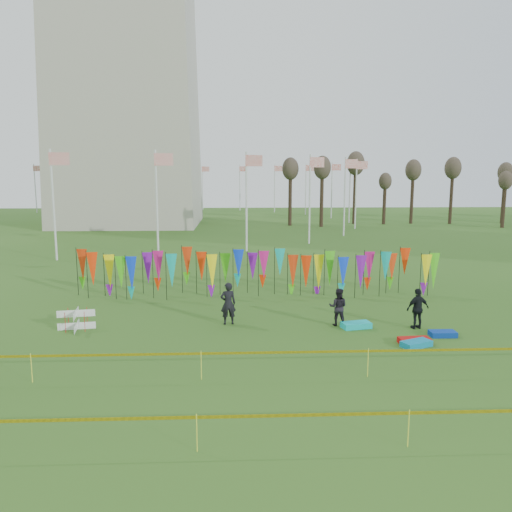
{
  "coord_description": "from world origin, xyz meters",
  "views": [
    {
      "loc": [
        -0.97,
        -16.58,
        6.12
      ],
      "look_at": [
        0.01,
        6.0,
        2.47
      ],
      "focal_mm": 35.0,
      "sensor_mm": 36.0,
      "label": 1
    }
  ],
  "objects_px": {
    "person_right": "(418,309)",
    "kite_bag_turquoise": "(356,325)",
    "box_kite": "(76,320)",
    "person_mid": "(338,307)",
    "kite_bag_red": "(414,341)",
    "kite_bag_teal": "(416,344)",
    "kite_bag_blue": "(443,334)",
    "person_left": "(228,303)"
  },
  "relations": [
    {
      "from": "person_mid",
      "to": "kite_bag_turquoise",
      "type": "distance_m",
      "value": 1.02
    },
    {
      "from": "kite_bag_blue",
      "to": "person_right",
      "type": "bearing_deg",
      "value": 121.71
    },
    {
      "from": "person_mid",
      "to": "person_left",
      "type": "bearing_deg",
      "value": 12.06
    },
    {
      "from": "box_kite",
      "to": "kite_bag_turquoise",
      "type": "bearing_deg",
      "value": -1.17
    },
    {
      "from": "person_mid",
      "to": "kite_bag_red",
      "type": "bearing_deg",
      "value": 151.61
    },
    {
      "from": "kite_bag_blue",
      "to": "kite_bag_red",
      "type": "distance_m",
      "value": 1.59
    },
    {
      "from": "person_left",
      "to": "kite_bag_red",
      "type": "height_order",
      "value": "person_left"
    },
    {
      "from": "kite_bag_turquoise",
      "to": "kite_bag_blue",
      "type": "distance_m",
      "value": 3.3
    },
    {
      "from": "person_right",
      "to": "kite_bag_red",
      "type": "relative_size",
      "value": 1.45
    },
    {
      "from": "kite_bag_red",
      "to": "kite_bag_teal",
      "type": "bearing_deg",
      "value": -98.4
    },
    {
      "from": "box_kite",
      "to": "kite_bag_turquoise",
      "type": "distance_m",
      "value": 11.28
    },
    {
      "from": "kite_bag_turquoise",
      "to": "kite_bag_teal",
      "type": "bearing_deg",
      "value": -54.79
    },
    {
      "from": "box_kite",
      "to": "kite_bag_blue",
      "type": "relative_size",
      "value": 0.84
    },
    {
      "from": "kite_bag_blue",
      "to": "kite_bag_red",
      "type": "height_order",
      "value": "kite_bag_red"
    },
    {
      "from": "kite_bag_teal",
      "to": "person_left",
      "type": "bearing_deg",
      "value": 155.84
    },
    {
      "from": "kite_bag_teal",
      "to": "person_mid",
      "type": "bearing_deg",
      "value": 130.56
    },
    {
      "from": "kite_bag_red",
      "to": "person_right",
      "type": "bearing_deg",
      "value": 67.32
    },
    {
      "from": "person_left",
      "to": "person_right",
      "type": "distance_m",
      "value": 7.69
    },
    {
      "from": "kite_bag_red",
      "to": "box_kite",
      "type": "bearing_deg",
      "value": 170.29
    },
    {
      "from": "person_left",
      "to": "person_mid",
      "type": "height_order",
      "value": "person_left"
    },
    {
      "from": "person_left",
      "to": "person_right",
      "type": "relative_size",
      "value": 1.07
    },
    {
      "from": "person_left",
      "to": "kite_bag_red",
      "type": "relative_size",
      "value": 1.55
    },
    {
      "from": "box_kite",
      "to": "kite_bag_blue",
      "type": "xyz_separation_m",
      "value": [
        14.34,
        -1.44,
        -0.31
      ]
    },
    {
      "from": "box_kite",
      "to": "person_right",
      "type": "height_order",
      "value": "person_right"
    },
    {
      "from": "person_right",
      "to": "kite_bag_turquoise",
      "type": "xyz_separation_m",
      "value": [
        -2.44,
        0.19,
        -0.71
      ]
    },
    {
      "from": "kite_bag_turquoise",
      "to": "kite_bag_red",
      "type": "relative_size",
      "value": 1.02
    },
    {
      "from": "person_right",
      "to": "person_mid",
      "type": "bearing_deg",
      "value": -23.16
    },
    {
      "from": "kite_bag_turquoise",
      "to": "kite_bag_blue",
      "type": "bearing_deg",
      "value": -21.55
    },
    {
      "from": "person_mid",
      "to": "kite_bag_teal",
      "type": "bearing_deg",
      "value": 147.23
    },
    {
      "from": "person_right",
      "to": "kite_bag_turquoise",
      "type": "height_order",
      "value": "person_right"
    },
    {
      "from": "person_mid",
      "to": "kite_bag_red",
      "type": "height_order",
      "value": "person_mid"
    },
    {
      "from": "kite_bag_turquoise",
      "to": "kite_bag_blue",
      "type": "relative_size",
      "value": 1.18
    },
    {
      "from": "person_mid",
      "to": "kite_bag_red",
      "type": "xyz_separation_m",
      "value": [
        2.36,
        -2.37,
        -0.68
      ]
    },
    {
      "from": "box_kite",
      "to": "person_left",
      "type": "xyz_separation_m",
      "value": [
        6.07,
        0.51,
        0.47
      ]
    },
    {
      "from": "box_kite",
      "to": "person_mid",
      "type": "relative_size",
      "value": 0.53
    },
    {
      "from": "kite_bag_blue",
      "to": "person_left",
      "type": "bearing_deg",
      "value": 166.68
    },
    {
      "from": "box_kite",
      "to": "person_left",
      "type": "height_order",
      "value": "person_left"
    },
    {
      "from": "person_right",
      "to": "kite_bag_teal",
      "type": "distance_m",
      "value": 2.39
    },
    {
      "from": "person_left",
      "to": "kite_bag_blue",
      "type": "bearing_deg",
      "value": 157.72
    },
    {
      "from": "person_left",
      "to": "kite_bag_turquoise",
      "type": "xyz_separation_m",
      "value": [
        5.2,
        -0.74,
        -0.77
      ]
    },
    {
      "from": "kite_bag_blue",
      "to": "kite_bag_teal",
      "type": "xyz_separation_m",
      "value": [
        -1.44,
        -1.11,
        0.0
      ]
    },
    {
      "from": "person_right",
      "to": "kite_bag_blue",
      "type": "bearing_deg",
      "value": 108.87
    }
  ]
}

